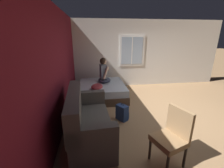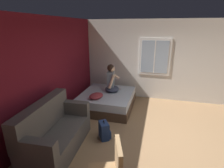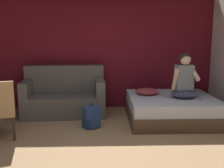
{
  "view_description": "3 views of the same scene",
  "coord_description": "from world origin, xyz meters",
  "px_view_note": "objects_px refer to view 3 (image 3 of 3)",
  "views": [
    {
      "loc": [
        -3.4,
        2.05,
        2.08
      ],
      "look_at": [
        0.65,
        1.5,
        0.75
      ],
      "focal_mm": 24.0,
      "sensor_mm": 36.0,
      "label": 1
    },
    {
      "loc": [
        -3.33,
        0.26,
        2.45
      ],
      "look_at": [
        0.77,
        1.36,
        1.06
      ],
      "focal_mm": 28.0,
      "sensor_mm": 36.0,
      "label": 2
    },
    {
      "loc": [
        0.19,
        -3.32,
        1.66
      ],
      "look_at": [
        0.34,
        1.38,
        0.81
      ],
      "focal_mm": 42.0,
      "sensor_mm": 36.0,
      "label": 3
    }
  ],
  "objects_px": {
    "person_seated": "(184,80)",
    "cell_phone": "(201,100)",
    "bed": "(171,108)",
    "backpack": "(92,117)",
    "couch": "(65,96)",
    "throw_pillow": "(147,91)"
  },
  "relations": [
    {
      "from": "person_seated",
      "to": "cell_phone",
      "type": "relative_size",
      "value": 6.08
    },
    {
      "from": "bed",
      "to": "backpack",
      "type": "distance_m",
      "value": 1.64
    },
    {
      "from": "backpack",
      "to": "couch",
      "type": "bearing_deg",
      "value": 125.14
    },
    {
      "from": "backpack",
      "to": "cell_phone",
      "type": "distance_m",
      "value": 2.08
    },
    {
      "from": "person_seated",
      "to": "cell_phone",
      "type": "xyz_separation_m",
      "value": [
        0.27,
        -0.21,
        -0.35
      ]
    },
    {
      "from": "person_seated",
      "to": "backpack",
      "type": "relative_size",
      "value": 1.91
    },
    {
      "from": "couch",
      "to": "backpack",
      "type": "distance_m",
      "value": 1.09
    },
    {
      "from": "couch",
      "to": "person_seated",
      "type": "height_order",
      "value": "person_seated"
    },
    {
      "from": "couch",
      "to": "cell_phone",
      "type": "distance_m",
      "value": 2.78
    },
    {
      "from": "cell_phone",
      "to": "person_seated",
      "type": "bearing_deg",
      "value": -166.61
    },
    {
      "from": "bed",
      "to": "couch",
      "type": "xyz_separation_m",
      "value": [
        -2.2,
        0.47,
        0.16
      ]
    },
    {
      "from": "couch",
      "to": "bed",
      "type": "bearing_deg",
      "value": -11.98
    },
    {
      "from": "bed",
      "to": "person_seated",
      "type": "relative_size",
      "value": 1.97
    },
    {
      "from": "bed",
      "to": "throw_pillow",
      "type": "height_order",
      "value": "throw_pillow"
    },
    {
      "from": "throw_pillow",
      "to": "person_seated",
      "type": "bearing_deg",
      "value": -21.85
    },
    {
      "from": "throw_pillow",
      "to": "cell_phone",
      "type": "xyz_separation_m",
      "value": [
        0.94,
        -0.48,
        -0.07
      ]
    },
    {
      "from": "couch",
      "to": "person_seated",
      "type": "bearing_deg",
      "value": -12.96
    },
    {
      "from": "backpack",
      "to": "bed",
      "type": "bearing_deg",
      "value": 14.51
    },
    {
      "from": "backpack",
      "to": "throw_pillow",
      "type": "xyz_separation_m",
      "value": [
        1.12,
        0.59,
        0.36
      ]
    },
    {
      "from": "person_seated",
      "to": "throw_pillow",
      "type": "bearing_deg",
      "value": 158.15
    },
    {
      "from": "person_seated",
      "to": "throw_pillow",
      "type": "relative_size",
      "value": 1.82
    },
    {
      "from": "person_seated",
      "to": "cell_phone",
      "type": "bearing_deg",
      "value": -37.88
    }
  ]
}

